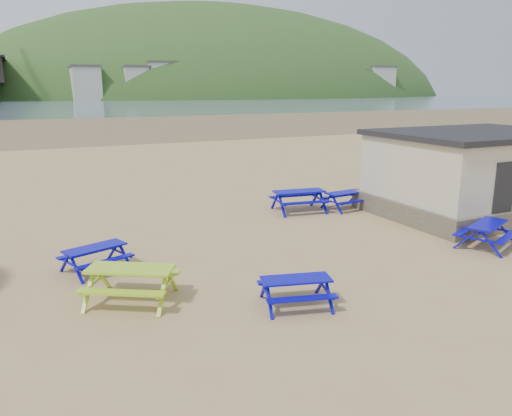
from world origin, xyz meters
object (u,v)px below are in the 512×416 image
picnic_table_blue_a (96,259)px  picnic_table_blue_b (299,201)px  picnic_table_yellow (131,284)px  amenity_block (474,172)px

picnic_table_blue_a → picnic_table_blue_b: 8.81m
picnic_table_yellow → amenity_block: bearing=42.2°
picnic_table_blue_b → picnic_table_blue_a: bearing=-149.6°
picnic_table_blue_a → picnic_table_blue_b: bearing=2.4°
picnic_table_blue_b → picnic_table_yellow: bearing=-135.4°
picnic_table_blue_b → amenity_block: (6.04, -2.98, 1.15)m
picnic_table_blue_a → amenity_block: bearing=-18.3°
picnic_table_blue_a → amenity_block: 14.26m
amenity_block → picnic_table_blue_a: bearing=-178.7°
picnic_table_yellow → picnic_table_blue_b: bearing=67.4°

